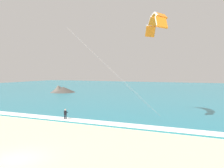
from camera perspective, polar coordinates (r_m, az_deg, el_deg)
ground_plane at (r=20.58m, az=-22.55°, el=-16.99°), size 200.00×200.00×0.00m
sea at (r=87.26m, az=13.91°, el=-1.47°), size 200.00×120.00×0.20m
surf_foam at (r=31.02m, az=-4.22°, el=-9.48°), size 200.00×2.05×0.04m
surfboard at (r=33.45m, az=-11.60°, el=-8.95°), size 0.74×1.46×0.09m
kitesurfer at (r=33.29m, az=-11.61°, el=-7.40°), size 0.60×0.59×1.69m
kite_primary at (r=33.98m, az=10.98°, el=15.11°), size 13.75×8.94×14.05m
headland_left at (r=76.07m, az=-12.65°, el=-1.41°), size 9.24×8.82×2.60m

